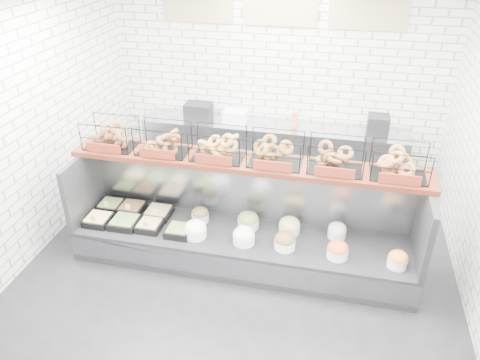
# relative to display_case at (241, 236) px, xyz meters

# --- Properties ---
(ground) EXTENTS (5.50, 5.50, 0.00)m
(ground) POSITION_rel_display_case_xyz_m (0.02, -0.34, -0.33)
(ground) COLOR black
(ground) RESTS_ON ground
(room_shell) EXTENTS (5.02, 5.51, 3.01)m
(room_shell) POSITION_rel_display_case_xyz_m (0.02, 0.26, 1.73)
(room_shell) COLOR white
(room_shell) RESTS_ON ground
(display_case) EXTENTS (4.00, 0.90, 1.20)m
(display_case) POSITION_rel_display_case_xyz_m (0.00, 0.00, 0.00)
(display_case) COLOR black
(display_case) RESTS_ON ground
(bagel_shelf) EXTENTS (4.10, 0.50, 0.40)m
(bagel_shelf) POSITION_rel_display_case_xyz_m (0.02, 0.18, 1.06)
(bagel_shelf) COLOR #3D150D
(bagel_shelf) RESTS_ON display_case
(prep_counter) EXTENTS (4.00, 0.60, 1.20)m
(prep_counter) POSITION_rel_display_case_xyz_m (0.02, 2.09, 0.14)
(prep_counter) COLOR #93969B
(prep_counter) RESTS_ON ground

